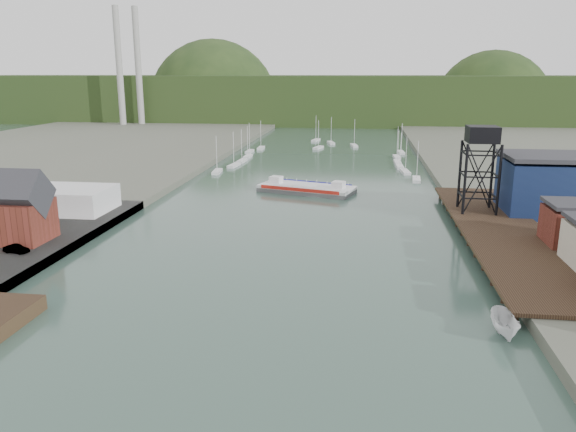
% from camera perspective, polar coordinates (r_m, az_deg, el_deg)
% --- Properties ---
extents(ground, '(600.00, 600.00, 0.00)m').
position_cam_1_polar(ground, '(58.18, -6.58, -14.12)').
color(ground, '#314D41').
rests_on(ground, ground).
extents(east_pier, '(14.00, 70.00, 2.45)m').
position_cam_1_polar(east_pier, '(100.83, 21.00, -1.42)').
color(east_pier, black).
rests_on(east_pier, ground).
extents(harbor_building, '(12.20, 8.20, 8.90)m').
position_cam_1_polar(harbor_building, '(99.08, -26.48, 0.26)').
color(harbor_building, '#542218').
rests_on(harbor_building, west_quay).
extents(white_shed, '(18.00, 12.00, 4.50)m').
position_cam_1_polar(white_shed, '(117.14, -21.82, 1.59)').
color(white_shed, silver).
rests_on(white_shed, west_quay).
extents(lift_tower, '(6.50, 6.50, 16.00)m').
position_cam_1_polar(lift_tower, '(110.37, 19.11, 7.33)').
color(lift_tower, black).
rests_on(lift_tower, east_pier).
extents(blue_shed, '(20.50, 14.50, 11.30)m').
position_cam_1_polar(blue_shed, '(117.38, 25.77, 2.82)').
color(blue_shed, '#0C1735').
rests_on(blue_shed, east_land).
extents(marina_sailboats, '(57.71, 92.65, 0.90)m').
position_cam_1_polar(marina_sailboats, '(190.38, 3.56, 6.08)').
color(marina_sailboats, silver).
rests_on(marina_sailboats, ground).
extents(smokestacks, '(11.20, 8.20, 60.00)m').
position_cam_1_polar(smokestacks, '(306.11, -15.86, 14.27)').
color(smokestacks, '#9E9D99').
rests_on(smokestacks, ground).
extents(distant_hills, '(500.00, 120.00, 80.00)m').
position_cam_1_polar(distant_hills, '(351.69, 4.84, 11.49)').
color(distant_hills, '#1E3216').
rests_on(distant_hills, ground).
extents(chain_ferry, '(23.97, 15.10, 3.22)m').
position_cam_1_polar(chain_ferry, '(133.83, 1.89, 2.83)').
color(chain_ferry, '#515153').
rests_on(chain_ferry, ground).
extents(motorboat, '(2.53, 6.56, 2.52)m').
position_cam_1_polar(motorboat, '(65.84, 21.19, -10.31)').
color(motorboat, silver).
rests_on(motorboat, ground).
extents(car_west_b, '(4.07, 2.04, 1.28)m').
position_cam_1_polar(car_west_b, '(92.72, -25.89, -3.03)').
color(car_west_b, '#999999').
rests_on(car_west_b, west_quay).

